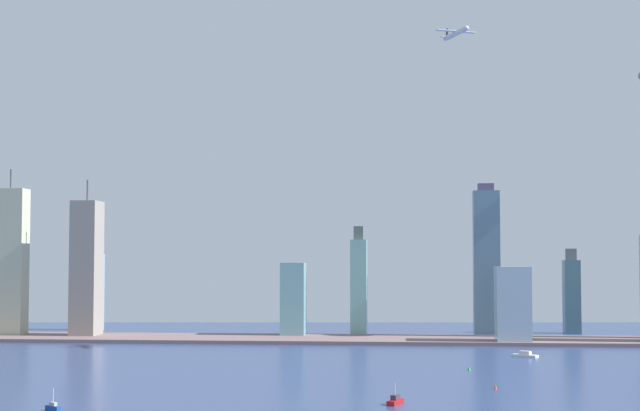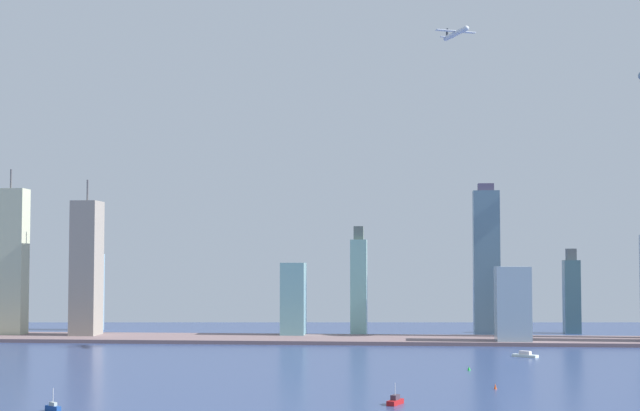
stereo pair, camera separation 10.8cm
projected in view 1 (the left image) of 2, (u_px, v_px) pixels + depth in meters
The scene contains 15 objects.
waterfront_pier at pixel (359, 339), 767.63m from camera, with size 718.48×75.42×2.84m, color #765F61.
skyscraper_0 at pixel (486, 262), 810.98m from camera, with size 21.88×14.55×128.59m.
skyscraper_1 at pixel (10, 263), 805.82m from camera, with size 27.28×17.85×140.24m.
skyscraper_2 at pixel (293, 300), 800.30m from camera, with size 19.64×22.85×62.10m.
skyscraper_3 at pixel (572, 294), 851.65m from camera, with size 13.83×15.39×74.36m.
skyscraper_5 at pixel (95, 290), 890.93m from camera, with size 12.23×17.77×80.92m.
skyscraper_6 at pixel (513, 305), 739.24m from camera, with size 26.02×26.37×59.32m.
skyscraper_7 at pixel (359, 285), 816.18m from camera, with size 13.47×22.22×92.74m.
skyscraper_8 at pixel (86, 269), 798.16m from camera, with size 21.13×25.75×130.79m.
boat_0 at pixel (53, 408), 412.82m from camera, with size 8.15×6.44×9.86m.
boat_1 at pixel (395, 401), 432.09m from camera, with size 7.81×12.09×9.63m.
boat_3 at pixel (525, 355), 643.49m from camera, with size 17.11×13.80×3.99m.
channel_buoy_0 at pixel (495, 386), 483.83m from camera, with size 1.48×1.48×2.71m, color #E54C19.
channel_buoy_1 at pixel (469, 368), 566.27m from camera, with size 1.97×1.97×2.23m, color green.
airplane at pixel (456, 33), 694.25m from camera, with size 29.70×33.61×8.66m.
Camera 1 is at (37.32, -337.28, 64.60)m, focal length 54.42 mm.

